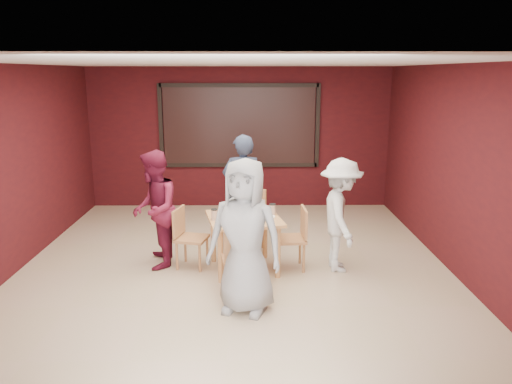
{
  "coord_description": "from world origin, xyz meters",
  "views": [
    {
      "loc": [
        0.25,
        -6.49,
        2.68
      ],
      "look_at": [
        0.3,
        0.05,
        1.11
      ],
      "focal_mm": 35.0,
      "sensor_mm": 36.0,
      "label": 1
    }
  ],
  "objects_px": {
    "dining_table": "(244,224)",
    "diner_front": "(245,237)",
    "chair_right": "(295,235)",
    "diner_left": "(154,210)",
    "diner_right": "(341,215)",
    "diner_back": "(243,190)",
    "chair_front": "(240,257)",
    "chair_left": "(187,234)",
    "chair_back": "(249,216)"
  },
  "relations": [
    {
      "from": "diner_front",
      "to": "diner_right",
      "type": "xyz_separation_m",
      "value": [
        1.29,
        1.22,
        -0.11
      ]
    },
    {
      "from": "diner_right",
      "to": "dining_table",
      "type": "bearing_deg",
      "value": 88.82
    },
    {
      "from": "chair_left",
      "to": "diner_left",
      "type": "relative_size",
      "value": 0.51
    },
    {
      "from": "diner_left",
      "to": "diner_right",
      "type": "bearing_deg",
      "value": 80.06
    },
    {
      "from": "diner_front",
      "to": "diner_left",
      "type": "xyz_separation_m",
      "value": [
        -1.28,
        1.37,
        -0.06
      ]
    },
    {
      "from": "chair_right",
      "to": "diner_front",
      "type": "bearing_deg",
      "value": -118.53
    },
    {
      "from": "chair_front",
      "to": "diner_front",
      "type": "relative_size",
      "value": 0.48
    },
    {
      "from": "chair_back",
      "to": "diner_back",
      "type": "xyz_separation_m",
      "value": [
        -0.11,
        0.29,
        0.35
      ]
    },
    {
      "from": "chair_left",
      "to": "diner_left",
      "type": "distance_m",
      "value": 0.56
    },
    {
      "from": "dining_table",
      "to": "diner_left",
      "type": "height_order",
      "value": "diner_left"
    },
    {
      "from": "diner_left",
      "to": "diner_right",
      "type": "distance_m",
      "value": 2.57
    },
    {
      "from": "chair_front",
      "to": "diner_back",
      "type": "relative_size",
      "value": 0.49
    },
    {
      "from": "diner_back",
      "to": "diner_right",
      "type": "bearing_deg",
      "value": 136.67
    },
    {
      "from": "diner_front",
      "to": "chair_back",
      "type": "bearing_deg",
      "value": 106.76
    },
    {
      "from": "chair_left",
      "to": "diner_right",
      "type": "distance_m",
      "value": 2.15
    },
    {
      "from": "dining_table",
      "to": "diner_back",
      "type": "bearing_deg",
      "value": 91.81
    },
    {
      "from": "chair_back",
      "to": "diner_back",
      "type": "height_order",
      "value": "diner_back"
    },
    {
      "from": "dining_table",
      "to": "diner_right",
      "type": "distance_m",
      "value": 1.33
    },
    {
      "from": "chair_left",
      "to": "diner_front",
      "type": "height_order",
      "value": "diner_front"
    },
    {
      "from": "chair_back",
      "to": "diner_left",
      "type": "bearing_deg",
      "value": -152.38
    },
    {
      "from": "chair_left",
      "to": "diner_front",
      "type": "distance_m",
      "value": 1.63
    },
    {
      "from": "diner_front",
      "to": "diner_right",
      "type": "bearing_deg",
      "value": 61.24
    },
    {
      "from": "chair_front",
      "to": "chair_right",
      "type": "relative_size",
      "value": 0.98
    },
    {
      "from": "chair_front",
      "to": "dining_table",
      "type": "bearing_deg",
      "value": 87.3
    },
    {
      "from": "chair_left",
      "to": "diner_back",
      "type": "height_order",
      "value": "diner_back"
    },
    {
      "from": "chair_back",
      "to": "diner_front",
      "type": "height_order",
      "value": "diner_front"
    },
    {
      "from": "chair_back",
      "to": "diner_left",
      "type": "relative_size",
      "value": 0.57
    },
    {
      "from": "chair_right",
      "to": "chair_left",
      "type": "bearing_deg",
      "value": 176.83
    },
    {
      "from": "diner_front",
      "to": "chair_right",
      "type": "bearing_deg",
      "value": 79.37
    },
    {
      "from": "dining_table",
      "to": "diner_right",
      "type": "bearing_deg",
      "value": -0.16
    },
    {
      "from": "chair_front",
      "to": "diner_left",
      "type": "distance_m",
      "value": 1.58
    },
    {
      "from": "chair_front",
      "to": "diner_back",
      "type": "height_order",
      "value": "diner_back"
    },
    {
      "from": "diner_back",
      "to": "chair_left",
      "type": "bearing_deg",
      "value": 49.12
    },
    {
      "from": "chair_front",
      "to": "chair_left",
      "type": "relative_size",
      "value": 1.01
    },
    {
      "from": "chair_left",
      "to": "diner_right",
      "type": "bearing_deg",
      "value": -3.08
    },
    {
      "from": "diner_back",
      "to": "diner_right",
      "type": "relative_size",
      "value": 1.12
    },
    {
      "from": "chair_back",
      "to": "chair_right",
      "type": "xyz_separation_m",
      "value": [
        0.64,
        -0.81,
        -0.03
      ]
    },
    {
      "from": "dining_table",
      "to": "diner_front",
      "type": "bearing_deg",
      "value": -88.66
    },
    {
      "from": "chair_front",
      "to": "diner_right",
      "type": "relative_size",
      "value": 0.55
    },
    {
      "from": "diner_right",
      "to": "chair_right",
      "type": "bearing_deg",
      "value": 86.12
    },
    {
      "from": "chair_front",
      "to": "diner_back",
      "type": "bearing_deg",
      "value": 89.91
    },
    {
      "from": "chair_left",
      "to": "dining_table",
      "type": "bearing_deg",
      "value": -7.83
    },
    {
      "from": "chair_back",
      "to": "diner_front",
      "type": "distance_m",
      "value": 2.09
    },
    {
      "from": "chair_front",
      "to": "chair_back",
      "type": "relative_size",
      "value": 0.92
    },
    {
      "from": "dining_table",
      "to": "diner_back",
      "type": "relative_size",
      "value": 0.64
    },
    {
      "from": "chair_left",
      "to": "diner_front",
      "type": "relative_size",
      "value": 0.48
    },
    {
      "from": "diner_front",
      "to": "diner_right",
      "type": "relative_size",
      "value": 1.14
    },
    {
      "from": "chair_front",
      "to": "diner_front",
      "type": "xyz_separation_m",
      "value": [
        0.07,
        -0.41,
        0.4
      ]
    },
    {
      "from": "chair_back",
      "to": "diner_right",
      "type": "relative_size",
      "value": 0.6
    },
    {
      "from": "chair_left",
      "to": "chair_right",
      "type": "xyz_separation_m",
      "value": [
        1.51,
        -0.08,
        0.02
      ]
    }
  ]
}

